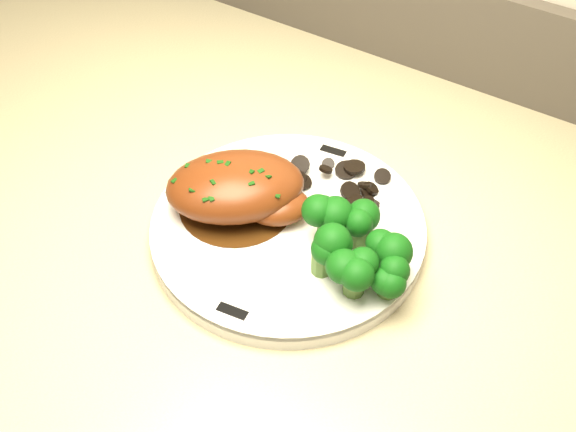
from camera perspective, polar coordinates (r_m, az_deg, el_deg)
The scene contains 10 objects.
counter at distance 1.11m, azimuth -4.22°, elevation -15.62°, with size 2.16×0.71×1.05m.
plate at distance 0.68m, azimuth -0.00°, elevation -1.08°, with size 0.26×0.26×0.02m, color white.
rim_accent_0 at distance 0.75m, azimuth 3.59°, elevation 5.14°, with size 0.03×0.01×0.00m, color black.
rim_accent_1 at distance 0.71m, azimuth -8.21°, elevation 2.19°, with size 0.03×0.01×0.00m, color black.
rim_accent_2 at distance 0.61m, azimuth -4.42°, elevation -7.52°, with size 0.03×0.01×0.00m, color black.
rim_accent_3 at distance 0.65m, azimuth 9.02°, elevation -3.53°, with size 0.03×0.01×0.00m, color black.
gravy_pool at distance 0.69m, azimuth -4.08°, elevation 0.85°, with size 0.11×0.11×0.00m, color #3D210B.
chicken_breast at distance 0.67m, azimuth -3.80°, elevation 2.17°, with size 0.16×0.15×0.05m.
mushroom_pile at distance 0.71m, azimuth 3.87°, elevation 2.61°, with size 0.08×0.06×0.02m.
broccoli_florets at distance 0.62m, azimuth 5.45°, elevation -2.67°, with size 0.10×0.08×0.04m.
Camera 1 is at (0.34, 1.28, 1.44)m, focal length 45.00 mm.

